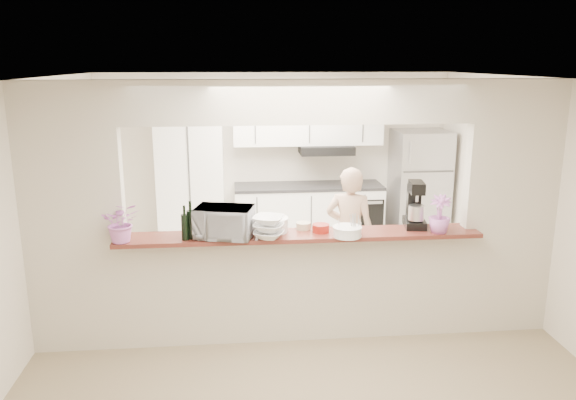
{
  "coord_description": "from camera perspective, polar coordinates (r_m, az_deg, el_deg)",
  "views": [
    {
      "loc": [
        -0.6,
        -5.03,
        2.66
      ],
      "look_at": [
        -0.08,
        0.3,
        1.33
      ],
      "focal_mm": 35.0,
      "sensor_mm": 36.0,
      "label": 1
    }
  ],
  "objects": [
    {
      "name": "floor",
      "position": [
        5.72,
        1.1,
        -13.72
      ],
      "size": [
        6.0,
        6.0,
        0.0
      ],
      "primitive_type": "plane",
      "color": "#9A8C68",
      "rests_on": "ground"
    },
    {
      "name": "tile_overlay",
      "position": [
        7.12,
        -0.35,
        -7.9
      ],
      "size": [
        5.0,
        2.9,
        0.01
      ],
      "primitive_type": "cube",
      "color": "beige",
      "rests_on": "floor"
    },
    {
      "name": "partition",
      "position": [
        5.2,
        1.17,
        0.9
      ],
      "size": [
        5.0,
        0.15,
        2.5
      ],
      "color": "beige",
      "rests_on": "floor"
    },
    {
      "name": "bar_counter",
      "position": [
        5.47,
        1.13,
        -8.4
      ],
      "size": [
        3.4,
        0.38,
        1.09
      ],
      "color": "beige",
      "rests_on": "floor"
    },
    {
      "name": "kitchen_cabinets",
      "position": [
        7.94,
        -2.47,
        1.73
      ],
      "size": [
        3.15,
        0.62,
        2.25
      ],
      "color": "white",
      "rests_on": "floor"
    },
    {
      "name": "refrigerator",
      "position": [
        8.32,
        13.13,
        1.06
      ],
      "size": [
        0.75,
        0.7,
        1.7
      ],
      "primitive_type": "cube",
      "color": "#BABABF",
      "rests_on": "floor"
    },
    {
      "name": "flower_left",
      "position": [
        5.17,
        -16.55,
        -2.17
      ],
      "size": [
        0.36,
        0.32,
        0.36
      ],
      "primitive_type": "imported",
      "rotation": [
        0.0,
        0.0,
        0.13
      ],
      "color": "#E478D3",
      "rests_on": "bar_counter"
    },
    {
      "name": "wine_bottle_a",
      "position": [
        5.11,
        -10.43,
        -2.67
      ],
      "size": [
        0.06,
        0.06,
        0.32
      ],
      "color": "black",
      "rests_on": "bar_counter"
    },
    {
      "name": "wine_bottle_b",
      "position": [
        5.14,
        -9.85,
        -2.4
      ],
      "size": [
        0.07,
        0.07,
        0.35
      ],
      "color": "black",
      "rests_on": "bar_counter"
    },
    {
      "name": "toaster_oven",
      "position": [
        5.13,
        -6.5,
        -2.26
      ],
      "size": [
        0.58,
        0.46,
        0.28
      ],
      "primitive_type": "imported",
      "rotation": [
        0.0,
        0.0,
        -0.24
      ],
      "color": "#B1B1B6",
      "rests_on": "bar_counter"
    },
    {
      "name": "serving_bowls",
      "position": [
        5.08,
        -1.98,
        -2.8
      ],
      "size": [
        0.36,
        0.36,
        0.2
      ],
      "primitive_type": "imported",
      "rotation": [
        0.0,
        0.0,
        -0.37
      ],
      "color": "white",
      "rests_on": "bar_counter"
    },
    {
      "name": "plate_stack_a",
      "position": [
        5.29,
        -1.58,
        -2.51
      ],
      "size": [
        0.3,
        0.3,
        0.14
      ],
      "color": "white",
      "rests_on": "bar_counter"
    },
    {
      "name": "plate_stack_b",
      "position": [
        5.17,
        6.03,
        -3.2
      ],
      "size": [
        0.27,
        0.27,
        0.09
      ],
      "color": "white",
      "rests_on": "bar_counter"
    },
    {
      "name": "red_bowl",
      "position": [
        5.29,
        3.35,
        -2.88
      ],
      "size": [
        0.16,
        0.16,
        0.07
      ],
      "primitive_type": "cylinder",
      "color": "maroon",
      "rests_on": "bar_counter"
    },
    {
      "name": "tan_bowl",
      "position": [
        5.37,
        1.58,
        -2.63
      ],
      "size": [
        0.14,
        0.14,
        0.07
      ],
      "primitive_type": "cylinder",
      "color": "tan",
      "rests_on": "bar_counter"
    },
    {
      "name": "utensil_caddy",
      "position": [
        5.21,
        6.28,
        -2.67
      ],
      "size": [
        0.23,
        0.16,
        0.2
      ],
      "color": "silver",
      "rests_on": "bar_counter"
    },
    {
      "name": "stand_mixer",
      "position": [
        5.55,
        12.79,
        -0.63
      ],
      "size": [
        0.24,
        0.33,
        0.45
      ],
      "color": "black",
      "rests_on": "bar_counter"
    },
    {
      "name": "flower_right",
      "position": [
        5.42,
        15.15,
        -1.39
      ],
      "size": [
        0.26,
        0.26,
        0.36
      ],
      "primitive_type": "imported",
      "rotation": [
        0.0,
        0.0,
        -0.36
      ],
      "color": "#C473D5",
      "rests_on": "bar_counter"
    },
    {
      "name": "person",
      "position": [
        6.38,
        6.27,
        -3.43
      ],
      "size": [
        0.65,
        0.55,
        1.52
      ],
      "primitive_type": "imported",
      "rotation": [
        0.0,
        0.0,
        2.75
      ],
      "color": "tan",
      "rests_on": "floor"
    }
  ]
}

